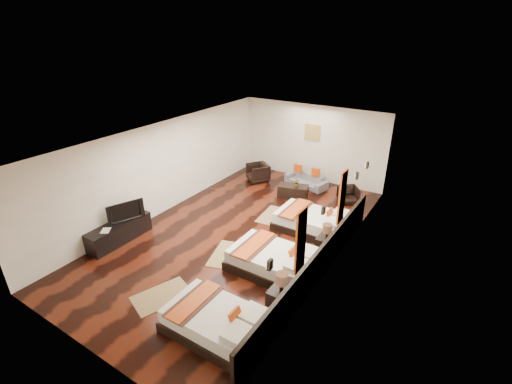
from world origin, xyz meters
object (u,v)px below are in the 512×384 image
Objects in this scene: armchair_left at (258,173)px; coffee_table at (293,191)px; tv_console at (120,232)px; figurine at (137,207)px; nightstand_b at (326,244)px; nightstand_a at (281,298)px; table_plant at (297,183)px; tv at (125,211)px; bed_mid at (275,261)px; bed_near at (217,322)px; book at (101,231)px; armchair_right at (348,195)px; sofa at (306,180)px; bed_far at (314,222)px.

armchair_left is 0.74× the size of coffee_table.
tv_console is 0.82m from figurine.
armchair_left is (-3.98, 3.13, 0.03)m from nightstand_b.
nightstand_a reaches higher than figurine.
table_plant is at bearing 129.01° from nightstand_b.
figurine is (-0.05, 0.45, -0.10)m from tv.
bed_mid is 1.32m from nightstand_a.
figurine is at bearing 90.00° from tv_console.
nightstand_b is 3.39m from table_plant.
book is (-4.19, 0.64, 0.31)m from bed_near.
armchair_right is 0.61× the size of coffee_table.
tv_console is at bearing -99.34° from sofa.
figurine is at bearing 90.00° from book.
table_plant reaches higher than sofa.
bed_near is at bearing -90.02° from bed_far.
nightstand_b is at bearing 25.58° from tv_console.
nightstand_b is 3.47m from coffee_table.
bed_near reaches higher than armchair_right.
tv is 3.72× the size of table_plant.
armchair_left is at bearing 164.87° from table_plant.
book is at bearing -117.10° from table_plant.
book is at bearing -90.00° from figurine.
nightstand_b is 0.48× the size of tv_console.
tv is 0.79m from book.
armchair_left is 3.47m from armchair_right.
armchair_left is (-3.23, 4.41, 0.06)m from bed_mid.
table_plant is (1.85, -0.50, 0.19)m from armchair_left.
bed_near is at bearing -77.33° from table_plant.
figurine is 5.15m from table_plant.
nightstand_a is 4.93m from tv.
bed_mid is 3.47× the size of armchair_right.
table_plant is at bearing 102.67° from bed_near.
table_plant is at bearing -68.64° from sofa.
bed_near is 6.32m from coffee_table.
coffee_table is (2.69, 4.32, -0.53)m from figurine.
tv_console is at bearing -90.00° from figurine.
bed_near is 7.35m from sofa.
bed_mid is 5.19m from sofa.
nightstand_b is 1.18× the size of armchair_left.
table_plant is at bearing 159.99° from armchair_right.
table_plant is (-1.38, 1.70, 0.26)m from bed_far.
armchair_left is 1.21× the size of armchair_right.
sofa is at bearing 53.67° from armchair_left.
bed_mid is 1.02× the size of bed_far.
bed_far is 2.25m from armchair_right.
bed_mid reaches higher than armchair_right.
armchair_left is at bearing 163.93° from coffee_table.
table_plant is at bearing 60.60° from tv_console.
tv is 3.44× the size of book.
bed_mid is at bearing -57.24° from tv.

